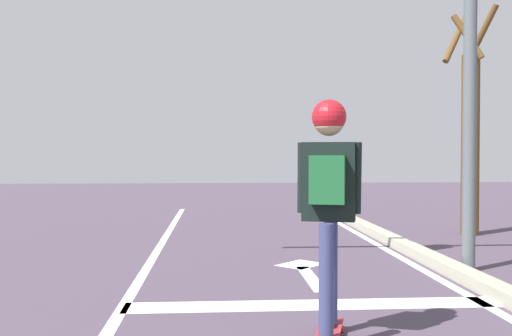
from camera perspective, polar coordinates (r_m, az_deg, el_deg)
name	(u,v)px	position (r m, az deg, el deg)	size (l,w,h in m)	color
lane_line_center	(122,309)	(5.76, -12.82, -13.15)	(0.12, 20.00, 0.01)	silver
lane_line_curbside	(482,303)	(6.25, 20.96, -12.06)	(0.12, 20.00, 0.01)	silver
stop_bar	(313,305)	(5.81, 5.51, -13.01)	(3.59, 0.40, 0.01)	silver
lane_arrow_stem	(311,278)	(6.99, 5.34, -10.54)	(0.16, 1.40, 0.01)	silver
lane_arrow_head	(300,264)	(7.82, 4.32, -9.27)	(0.56, 0.44, 0.01)	silver
curb_strip	(507,295)	(6.34, 23.06, -11.26)	(0.24, 24.00, 0.14)	#A6A48D
skateboard	(328,333)	(4.73, 7.00, -15.56)	(0.39, 0.80, 0.08)	#A92833
skater	(329,183)	(4.52, 7.03, -1.40)	(0.47, 0.64, 1.78)	navy
roadside_tree	(470,133)	(11.19, 19.97, 3.17)	(1.00, 0.96, 4.11)	brown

